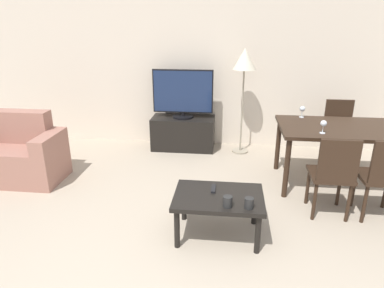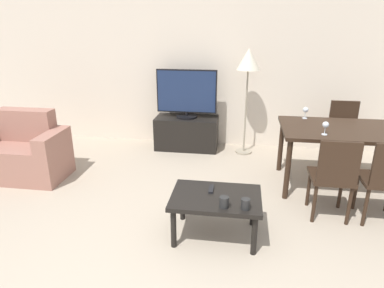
{
  "view_description": "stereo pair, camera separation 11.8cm",
  "coord_description": "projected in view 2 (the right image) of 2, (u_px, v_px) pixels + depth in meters",
  "views": [
    {
      "loc": [
        0.38,
        -1.53,
        1.89
      ],
      "look_at": [
        0.0,
        1.85,
        0.65
      ],
      "focal_mm": 32.0,
      "sensor_mm": 36.0,
      "label": 1
    },
    {
      "loc": [
        0.5,
        -1.52,
        1.89
      ],
      "look_at": [
        0.0,
        1.85,
        0.65
      ],
      "focal_mm": 32.0,
      "sensor_mm": 36.0,
      "label": 2
    }
  ],
  "objects": [
    {
      "name": "floor_lamp",
      "position": [
        248.0,
        64.0,
        4.72
      ],
      "size": [
        0.32,
        0.32,
        1.53
      ],
      "color": "gray",
      "rests_on": "ground_plane"
    },
    {
      "name": "armchair",
      "position": [
        23.0,
        153.0,
        4.28
      ],
      "size": [
        1.08,
        0.61,
        0.84
      ],
      "color": "#9E6B5B",
      "rests_on": "ground_plane"
    },
    {
      "name": "cup_colored_far",
      "position": [
        245.0,
        204.0,
        2.83
      ],
      "size": [
        0.08,
        0.08,
        0.09
      ],
      "color": "black",
      "rests_on": "coffee_table"
    },
    {
      "name": "wine_glass_center",
      "position": [
        326.0,
        126.0,
        3.62
      ],
      "size": [
        0.07,
        0.07,
        0.15
      ],
      "color": "silver",
      "rests_on": "dining_table"
    },
    {
      "name": "coffee_table",
      "position": [
        216.0,
        201.0,
        3.07
      ],
      "size": [
        0.8,
        0.56,
        0.41
      ],
      "color": "black",
      "rests_on": "ground_plane"
    },
    {
      "name": "cup_white_near",
      "position": [
        224.0,
        202.0,
        2.85
      ],
      "size": [
        0.08,
        0.08,
        0.1
      ],
      "color": "black",
      "rests_on": "coffee_table"
    },
    {
      "name": "tv_stand",
      "position": [
        187.0,
        133.0,
        5.27
      ],
      "size": [
        0.94,
        0.46,
        0.49
      ],
      "color": "black",
      "rests_on": "ground_plane"
    },
    {
      "name": "wall_back",
      "position": [
        210.0,
        58.0,
        5.12
      ],
      "size": [
        7.88,
        0.06,
        2.7
      ],
      "color": "beige",
      "rests_on": "ground_plane"
    },
    {
      "name": "wine_glass_left",
      "position": [
        306.0,
        111.0,
        4.22
      ],
      "size": [
        0.07,
        0.07,
        0.15
      ],
      "color": "silver",
      "rests_on": "dining_table"
    },
    {
      "name": "dining_chair_far",
      "position": [
        344.0,
        130.0,
        4.63
      ],
      "size": [
        0.4,
        0.4,
        0.86
      ],
      "color": "black",
      "rests_on": "ground_plane"
    },
    {
      "name": "dining_table",
      "position": [
        342.0,
        135.0,
        3.9
      ],
      "size": [
        1.35,
        0.89,
        0.73
      ],
      "color": "black",
      "rests_on": "ground_plane"
    },
    {
      "name": "dining_chair_near",
      "position": [
        334.0,
        175.0,
        3.3
      ],
      "size": [
        0.4,
        0.4,
        0.86
      ],
      "color": "black",
      "rests_on": "ground_plane"
    },
    {
      "name": "remote_primary",
      "position": [
        211.0,
        189.0,
        3.15
      ],
      "size": [
        0.04,
        0.15,
        0.02
      ],
      "color": "black",
      "rests_on": "coffee_table"
    },
    {
      "name": "tv",
      "position": [
        187.0,
        94.0,
        5.06
      ],
      "size": [
        0.9,
        0.31,
        0.72
      ],
      "color": "black",
      "rests_on": "tv_stand"
    }
  ]
}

